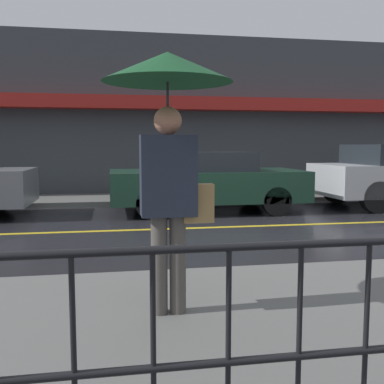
{
  "coord_description": "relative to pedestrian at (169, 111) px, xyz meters",
  "views": [
    {
      "loc": [
        -1.88,
        -7.66,
        1.45
      ],
      "look_at": [
        -0.94,
        -2.25,
        0.88
      ],
      "focal_mm": 42.0,
      "sensor_mm": 36.0,
      "label": 1
    }
  ],
  "objects": [
    {
      "name": "sidewalk_near",
      "position": [
        1.47,
        -0.33,
        -1.64
      ],
      "size": [
        28.0,
        3.14,
        0.13
      ],
      "color": "#60605E",
      "rests_on": "ground_plane"
    },
    {
      "name": "lane_marking",
      "position": [
        1.47,
        4.25,
        -1.71
      ],
      "size": [
        25.2,
        0.12,
        0.01
      ],
      "color": "gold",
      "rests_on": "ground_plane"
    },
    {
      "name": "pedestrian",
      "position": [
        0.0,
        0.0,
        0.0
      ],
      "size": [
        0.99,
        0.99,
        2.01
      ],
      "color": "#4C4742",
      "rests_on": "sidewalk_near"
    },
    {
      "name": "ground_plane",
      "position": [
        1.47,
        4.25,
        -1.71
      ],
      "size": [
        80.0,
        80.0,
        0.0
      ],
      "primitive_type": "plane",
      "color": "black"
    },
    {
      "name": "sidewalk_far",
      "position": [
        1.47,
        8.22,
        -1.64
      ],
      "size": [
        28.0,
        1.92,
        0.13
      ],
      "color": "#60605E",
      "rests_on": "ground_plane"
    },
    {
      "name": "car_dark_green",
      "position": [
        1.56,
        6.2,
        -1.02
      ],
      "size": [
        4.17,
        1.92,
        1.31
      ],
      "color": "#193828",
      "rests_on": "ground_plane"
    },
    {
      "name": "building_storefront",
      "position": [
        1.47,
        9.3,
        0.58
      ],
      "size": [
        28.0,
        0.85,
        4.52
      ],
      "color": "#383D42",
      "rests_on": "ground_plane"
    }
  ]
}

